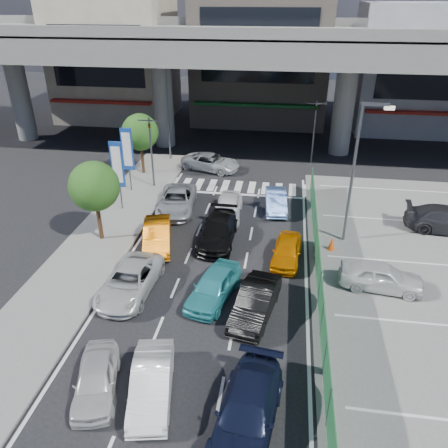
% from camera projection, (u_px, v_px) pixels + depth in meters
% --- Properties ---
extents(ground, '(120.00, 120.00, 0.00)m').
position_uv_depth(ground, '(207.00, 291.00, 21.25)').
color(ground, black).
rests_on(ground, ground).
extents(parking_lot, '(12.00, 28.00, 0.06)m').
position_uv_depth(parking_lot, '(433.00, 286.00, 21.56)').
color(parking_lot, slate).
rests_on(parking_lot, ground).
extents(sidewalk_left, '(4.00, 30.00, 0.12)m').
position_uv_depth(sidewalk_left, '(102.00, 239.00, 25.61)').
color(sidewalk_left, slate).
rests_on(sidewalk_left, ground).
extents(fence_run, '(0.16, 22.00, 1.80)m').
position_uv_depth(fence_run, '(319.00, 273.00, 21.01)').
color(fence_run, '#205E33').
rests_on(fence_run, ground).
extents(expressway, '(64.00, 14.00, 10.75)m').
position_uv_depth(expressway, '(253.00, 48.00, 36.32)').
color(expressway, slate).
rests_on(expressway, ground).
extents(building_west, '(12.00, 10.90, 13.00)m').
position_uv_depth(building_west, '(116.00, 57.00, 48.16)').
color(building_west, gray).
rests_on(building_west, ground).
extents(building_center, '(14.00, 10.90, 15.00)m').
position_uv_depth(building_center, '(261.00, 49.00, 46.50)').
color(building_center, gray).
rests_on(building_center, ground).
extents(building_east, '(12.00, 10.90, 12.00)m').
position_uv_depth(building_east, '(418.00, 68.00, 44.26)').
color(building_east, gray).
rests_on(building_east, ground).
extents(traffic_light_left, '(1.60, 1.24, 5.20)m').
position_uv_depth(traffic_light_left, '(150.00, 136.00, 30.67)').
color(traffic_light_left, '#595B60').
rests_on(traffic_light_left, ground).
extents(traffic_light_right, '(1.60, 1.24, 5.20)m').
position_uv_depth(traffic_light_right, '(315.00, 117.00, 35.27)').
color(traffic_light_right, '#595B60').
rests_on(traffic_light_right, ground).
extents(street_lamp_right, '(1.65, 0.22, 8.00)m').
position_uv_depth(street_lamp_right, '(358.00, 163.00, 23.31)').
color(street_lamp_right, '#595B60').
rests_on(street_lamp_right, ground).
extents(street_lamp_left, '(1.65, 0.22, 8.00)m').
position_uv_depth(street_lamp_left, '(169.00, 104.00, 35.53)').
color(street_lamp_left, '#595B60').
rests_on(street_lamp_left, ground).
extents(signboard_near, '(0.80, 0.14, 4.70)m').
position_uv_depth(signboard_near, '(117.00, 166.00, 27.71)').
color(signboard_near, '#595B60').
rests_on(signboard_near, ground).
extents(signboard_far, '(0.80, 0.14, 4.70)m').
position_uv_depth(signboard_far, '(127.00, 151.00, 30.38)').
color(signboard_far, '#595B60').
rests_on(signboard_far, ground).
extents(tree_near, '(2.80, 2.80, 4.80)m').
position_uv_depth(tree_near, '(94.00, 187.00, 24.05)').
color(tree_near, '#382314').
rests_on(tree_near, ground).
extents(tree_far, '(2.80, 2.80, 4.80)m').
position_uv_depth(tree_far, '(140.00, 132.00, 33.32)').
color(tree_far, '#382314').
rests_on(tree_far, ground).
extents(van_white_back_left, '(2.31, 3.83, 1.22)m').
position_uv_depth(van_white_back_left, '(96.00, 379.00, 15.65)').
color(van_white_back_left, silver).
rests_on(van_white_back_left, ground).
extents(hatch_white_back_mid, '(2.09, 4.10, 1.29)m').
position_uv_depth(hatch_white_back_mid, '(152.00, 383.00, 15.45)').
color(hatch_white_back_mid, white).
rests_on(hatch_white_back_mid, ground).
extents(minivan_navy_back, '(2.52, 4.96, 1.38)m').
position_uv_depth(minivan_navy_back, '(247.00, 412.00, 14.32)').
color(minivan_navy_back, black).
rests_on(minivan_navy_back, ground).
extents(sedan_white_mid_left, '(2.40, 4.82, 1.31)m').
position_uv_depth(sedan_white_mid_left, '(130.00, 281.00, 20.85)').
color(sedan_white_mid_left, silver).
rests_on(sedan_white_mid_left, ground).
extents(taxi_teal_mid, '(2.54, 4.32, 1.38)m').
position_uv_depth(taxi_teal_mid, '(214.00, 286.00, 20.43)').
color(taxi_teal_mid, teal).
rests_on(taxi_teal_mid, ground).
extents(hatch_black_mid_right, '(2.24, 4.39, 1.38)m').
position_uv_depth(hatch_black_mid_right, '(256.00, 302.00, 19.38)').
color(hatch_black_mid_right, black).
rests_on(hatch_black_mid_right, ground).
extents(taxi_orange_left, '(2.45, 4.42, 1.38)m').
position_uv_depth(taxi_orange_left, '(157.00, 235.00, 24.71)').
color(taxi_orange_left, '#D36303').
rests_on(taxi_orange_left, ground).
extents(sedan_black_mid, '(1.97, 4.77, 1.38)m').
position_uv_depth(sedan_black_mid, '(218.00, 231.00, 25.13)').
color(sedan_black_mid, black).
rests_on(sedan_black_mid, ground).
extents(taxi_orange_right, '(1.81, 3.76, 1.24)m').
position_uv_depth(taxi_orange_right, '(287.00, 251.00, 23.36)').
color(taxi_orange_right, '#C96A01').
rests_on(taxi_orange_right, ground).
extents(wagon_silver_front_left, '(2.83, 5.19, 1.38)m').
position_uv_depth(wagon_silver_front_left, '(177.00, 201.00, 28.79)').
color(wagon_silver_front_left, '#919398').
rests_on(wagon_silver_front_left, ground).
extents(sedan_white_front_mid, '(1.80, 4.11, 1.38)m').
position_uv_depth(sedan_white_front_mid, '(229.00, 207.00, 27.96)').
color(sedan_white_front_mid, white).
rests_on(sedan_white_front_mid, ground).
extents(kei_truck_front_right, '(1.66, 3.90, 1.25)m').
position_uv_depth(kei_truck_front_right, '(276.00, 201.00, 28.94)').
color(kei_truck_front_right, '#597FC8').
rests_on(kei_truck_front_right, ground).
extents(crossing_wagon_silver, '(5.13, 3.35, 1.31)m').
position_uv_depth(crossing_wagon_silver, '(211.00, 162.00, 35.39)').
color(crossing_wagon_silver, silver).
rests_on(crossing_wagon_silver, ground).
extents(parked_sedan_white, '(4.16, 2.09, 1.36)m').
position_uv_depth(parked_sedan_white, '(381.00, 276.00, 21.04)').
color(parked_sedan_white, silver).
rests_on(parked_sedan_white, parking_lot).
extents(traffic_cone, '(0.53, 0.53, 0.78)m').
position_uv_depth(traffic_cone, '(332.00, 243.00, 24.37)').
color(traffic_cone, '#FF500E').
rests_on(traffic_cone, parking_lot).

